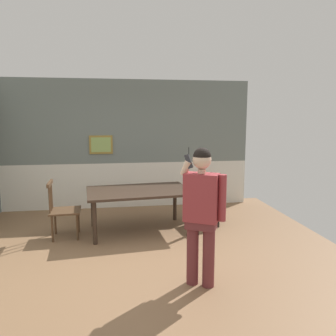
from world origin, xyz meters
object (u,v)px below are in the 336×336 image
object	(u,v)px
dining_table	(139,194)
person_figure	(202,209)
chair_by_doorway	(63,210)
chair_near_window	(207,201)

from	to	relation	value
dining_table	person_figure	distance (m)	2.10
chair_by_doorway	chair_near_window	bearing A→B (deg)	92.43
dining_table	chair_by_doorway	xyz separation A→B (m)	(-1.25, -0.12, -0.19)
dining_table	person_figure	world-z (taller)	person_figure
dining_table	chair_near_window	xyz separation A→B (m)	(1.25, 0.13, -0.20)
dining_table	chair_by_doorway	world-z (taller)	chair_by_doorway
dining_table	chair_near_window	size ratio (longest dim) A/B	1.95
chair_by_doorway	person_figure	bearing A→B (deg)	41.32
dining_table	person_figure	bearing A→B (deg)	-73.50
chair_near_window	person_figure	world-z (taller)	person_figure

